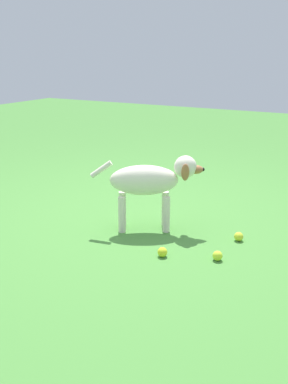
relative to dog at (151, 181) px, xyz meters
name	(u,v)px	position (x,y,z in m)	size (l,w,h in m)	color
ground	(139,218)	(0.14, 0.18, -0.38)	(14.00, 14.00, 0.00)	#478438
dog	(151,181)	(0.00, 0.00, 0.00)	(0.48, 0.76, 0.58)	silver
tennis_ball_0	(239,237)	(0.11, -0.67, -0.35)	(0.07, 0.07, 0.07)	#CCD931
tennis_ball_1	(162,252)	(-0.39, -0.30, -0.35)	(0.07, 0.07, 0.07)	#CCD929
tennis_ball_2	(217,256)	(-0.27, -0.64, -0.35)	(0.07, 0.07, 0.07)	#C8E533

